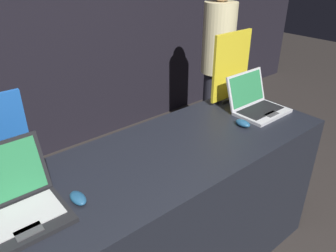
% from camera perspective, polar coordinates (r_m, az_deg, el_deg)
% --- Properties ---
extents(wall_back, '(8.00, 0.05, 2.80)m').
position_cam_1_polar(wall_back, '(3.17, -23.37, 17.97)').
color(wall_back, black).
rests_on(wall_back, ground_plane).
extents(display_counter, '(1.95, 0.70, 0.91)m').
position_cam_1_polar(display_counter, '(2.01, 0.13, -15.38)').
color(display_counter, black).
rests_on(display_counter, ground_plane).
extents(laptop_front, '(0.35, 0.34, 0.26)m').
position_cam_1_polar(laptop_front, '(1.44, -25.25, -11.98)').
color(laptop_front, black).
rests_on(laptop_front, display_counter).
extents(mouse_front, '(0.06, 0.10, 0.03)m').
position_cam_1_polar(mouse_front, '(1.45, -15.40, -12.00)').
color(mouse_front, navy).
rests_on(mouse_front, display_counter).
extents(laptop_back, '(0.34, 0.30, 0.24)m').
position_cam_1_polar(laptop_back, '(2.22, 15.08, 3.91)').
color(laptop_back, '#B7B7BC').
rests_on(laptop_back, display_counter).
extents(mouse_back, '(0.06, 0.10, 0.04)m').
position_cam_1_polar(mouse_back, '(2.01, 12.89, 0.47)').
color(mouse_back, navy).
rests_on(mouse_back, display_counter).
extents(promo_stand_back, '(0.34, 0.07, 0.48)m').
position_cam_1_polar(promo_stand_back, '(2.29, 10.89, 9.72)').
color(promo_stand_back, black).
rests_on(promo_stand_back, display_counter).
extents(person_bystander, '(0.31, 0.31, 1.64)m').
position_cam_1_polar(person_bystander, '(3.31, 8.54, 10.41)').
color(person_bystander, '#282833').
rests_on(person_bystander, ground_plane).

